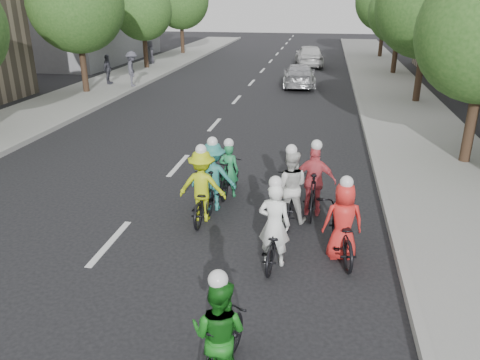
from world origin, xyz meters
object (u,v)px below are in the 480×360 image
(cyclist_0, at_px, (274,235))
(cyclist_7, at_px, (214,181))
(cyclist_6, at_px, (290,193))
(follow_car_lead, at_px, (299,75))
(spectator_1, at_px, (108,69))
(cyclist_2, at_px, (203,192))
(cyclist_5, at_px, (230,175))
(follow_car_trail, at_px, (309,55))
(cyclist_4, at_px, (342,228))
(spectator_2, at_px, (150,52))
(cyclist_3, at_px, (314,187))
(cyclist_1, at_px, (220,340))
(spectator_0, at_px, (132,69))

(cyclist_0, xyz_separation_m, cyclist_7, (-1.75, 2.26, 0.13))
(cyclist_6, relative_size, follow_car_lead, 0.43)
(spectator_1, bearing_deg, cyclist_0, -150.38)
(cyclist_2, xyz_separation_m, cyclist_5, (0.33, 1.51, -0.12))
(cyclist_0, xyz_separation_m, cyclist_2, (-1.86, 1.64, 0.09))
(cyclist_6, bearing_deg, cyclist_2, 7.70)
(cyclist_2, xyz_separation_m, follow_car_trail, (1.42, 26.18, 0.11))
(cyclist_2, distance_m, cyclist_4, 3.39)
(cyclist_6, height_order, spectator_2, cyclist_6)
(cyclist_5, bearing_deg, spectator_1, -49.34)
(cyclist_5, bearing_deg, follow_car_trail, -86.89)
(cyclist_2, relative_size, cyclist_7, 1.02)
(cyclist_3, bearing_deg, spectator_1, -48.54)
(cyclist_1, bearing_deg, spectator_1, -50.90)
(cyclist_2, relative_size, spectator_2, 1.15)
(cyclist_4, relative_size, spectator_0, 1.06)
(spectator_2, bearing_deg, cyclist_6, -166.35)
(cyclist_6, bearing_deg, spectator_2, -63.96)
(spectator_0, bearing_deg, cyclist_1, -176.64)
(cyclist_1, xyz_separation_m, cyclist_4, (1.70, 3.67, -0.05))
(cyclist_1, distance_m, cyclist_6, 5.19)
(cyclist_5, xyz_separation_m, spectator_1, (-10.00, 14.27, 0.42))
(cyclist_0, relative_size, spectator_0, 0.97)
(follow_car_lead, xyz_separation_m, follow_car_trail, (0.23, 8.44, 0.15))
(cyclist_7, height_order, spectator_1, cyclist_7)
(spectator_2, bearing_deg, cyclist_2, -170.51)
(cyclist_0, height_order, follow_car_trail, cyclist_0)
(follow_car_lead, xyz_separation_m, spectator_2, (-11.52, 6.79, 0.33))
(cyclist_7, bearing_deg, spectator_2, -67.48)
(cyclist_6, relative_size, spectator_0, 1.00)
(spectator_1, bearing_deg, cyclist_4, -146.73)
(cyclist_1, xyz_separation_m, cyclist_5, (-1.15, 6.36, -0.11))
(cyclist_1, height_order, follow_car_trail, cyclist_1)
(cyclist_0, distance_m, cyclist_5, 3.50)
(cyclist_3, bearing_deg, cyclist_6, 40.72)
(cyclist_2, height_order, cyclist_6, cyclist_6)
(follow_car_lead, bearing_deg, cyclist_4, 92.29)
(cyclist_6, xyz_separation_m, follow_car_trail, (-0.59, 25.87, 0.13))
(cyclist_1, height_order, cyclist_2, cyclist_2)
(cyclist_1, relative_size, cyclist_5, 1.09)
(follow_car_lead, distance_m, spectator_1, 11.04)
(cyclist_2, height_order, cyclist_5, cyclist_2)
(cyclist_4, height_order, cyclist_5, cyclist_4)
(cyclist_0, distance_m, cyclist_3, 2.48)
(cyclist_3, distance_m, spectator_1, 19.38)
(cyclist_6, bearing_deg, cyclist_7, -10.36)
(cyclist_2, relative_size, spectator_0, 0.99)
(cyclist_5, height_order, spectator_1, spectator_1)
(cyclist_1, xyz_separation_m, cyclist_7, (-1.36, 5.47, 0.05))
(cyclist_7, xyz_separation_m, spectator_0, (-8.11, 14.75, 0.39))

